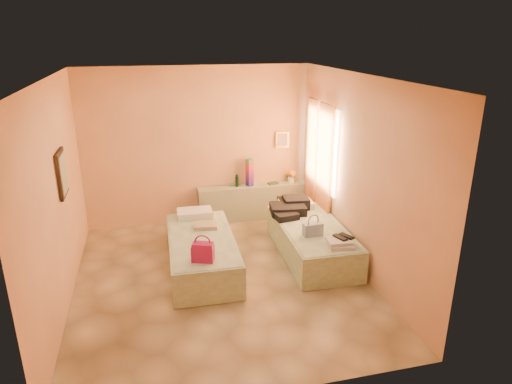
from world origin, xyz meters
TOP-DOWN VIEW (x-y plane):
  - ground at (0.00, 0.00)m, footprint 4.50×4.50m
  - room_walls at (0.21, 0.57)m, footprint 4.02×4.51m
  - headboard_ledge at (0.98, 2.10)m, footprint 2.05×0.30m
  - bed_left at (-0.21, 0.40)m, footprint 0.96×2.03m
  - bed_right at (1.50, 0.40)m, footprint 0.96×2.03m
  - water_bottle at (0.67, 2.10)m, footprint 0.08×0.08m
  - rainbow_box at (0.91, 2.11)m, footprint 0.15×0.15m
  - small_dish at (0.59, 2.19)m, footprint 0.14×0.14m
  - green_book at (1.35, 2.08)m, footprint 0.20×0.16m
  - flower_vase at (1.71, 2.12)m, footprint 0.26×0.26m
  - magenta_handbag at (-0.28, -0.32)m, footprint 0.32×0.25m
  - khaki_garment at (-0.10, 0.75)m, footprint 0.37×0.31m
  - clothes_pile at (1.35, 1.00)m, footprint 0.62×0.62m
  - blue_handbag at (1.39, 0.09)m, footprint 0.30×0.15m
  - towel_stack at (1.64, -0.35)m, footprint 0.39×0.34m
  - sandal_pair at (1.70, -0.30)m, footprint 0.24×0.27m

SIDE VIEW (x-z plane):
  - ground at x=0.00m, z-range 0.00..0.00m
  - bed_left at x=-0.21m, z-range 0.00..0.50m
  - bed_right at x=1.50m, z-range 0.00..0.50m
  - headboard_ledge at x=0.98m, z-range 0.00..0.65m
  - khaki_garment at x=-0.10m, z-range 0.50..0.56m
  - towel_stack at x=1.64m, z-range 0.50..0.60m
  - blue_handbag at x=1.39m, z-range 0.50..0.68m
  - clothes_pile at x=1.35m, z-range 0.50..0.69m
  - sandal_pair at x=1.70m, z-range 0.60..0.62m
  - magenta_handbag at x=-0.28m, z-range 0.50..0.76m
  - small_dish at x=0.59m, z-range 0.65..0.68m
  - green_book at x=1.35m, z-range 0.65..0.68m
  - water_bottle at x=0.67m, z-range 0.65..0.87m
  - flower_vase at x=1.71m, z-range 0.65..0.92m
  - rainbow_box at x=0.91m, z-range 0.65..1.15m
  - room_walls at x=0.21m, z-range 0.38..3.19m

